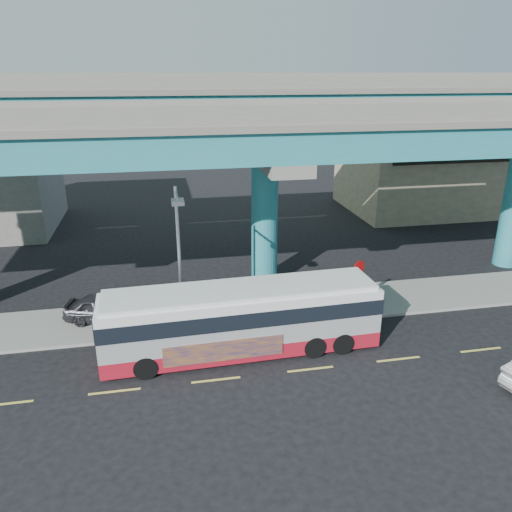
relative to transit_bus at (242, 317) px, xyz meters
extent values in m
plane|color=black|center=(2.58, -1.68, -1.71)|extent=(120.00, 120.00, 0.00)
cube|color=gray|center=(2.58, 3.82, -1.63)|extent=(70.00, 4.00, 0.15)
cube|color=#D8C64C|center=(-9.42, -1.98, -1.70)|extent=(2.00, 0.12, 0.01)
cube|color=#D8C64C|center=(-5.42, -1.98, -1.70)|extent=(2.00, 0.12, 0.01)
cube|color=#D8C64C|center=(-1.42, -1.98, -1.70)|extent=(2.00, 0.12, 0.01)
cube|color=#D8C64C|center=(2.58, -1.98, -1.70)|extent=(2.00, 0.12, 0.01)
cube|color=#D8C64C|center=(6.58, -1.98, -1.70)|extent=(2.00, 0.12, 0.01)
cube|color=#D8C64C|center=(10.58, -1.98, -1.70)|extent=(2.00, 0.12, 0.01)
cylinder|color=#207B7C|center=(2.58, 7.32, 1.99)|extent=(1.50, 1.50, 7.40)
cube|color=gray|center=(2.58, 7.32, 5.99)|extent=(2.00, 12.00, 0.60)
cube|color=gray|center=(2.58, 10.82, 6.89)|extent=(1.80, 5.00, 1.20)
cube|color=gray|center=(18.58, 10.82, 6.89)|extent=(1.80, 5.00, 1.20)
cube|color=#207B7C|center=(2.58, 3.82, 6.99)|extent=(52.00, 5.00, 1.40)
cube|color=gray|center=(2.58, 3.82, 7.84)|extent=(52.00, 5.40, 0.30)
cube|color=gray|center=(2.58, 1.32, 8.39)|extent=(52.00, 0.25, 0.80)
cube|color=gray|center=(2.58, 6.32, 8.39)|extent=(52.00, 0.25, 0.80)
cube|color=#207B7C|center=(2.58, 10.82, 8.19)|extent=(52.00, 5.00, 1.40)
cube|color=gray|center=(2.58, 10.82, 9.04)|extent=(52.00, 5.40, 0.30)
cube|color=gray|center=(2.58, 8.32, 9.59)|extent=(52.00, 0.25, 0.80)
cube|color=gray|center=(2.58, 13.32, 9.59)|extent=(52.00, 0.25, 0.80)
cube|color=#C0AE89|center=(20.58, 21.32, 1.79)|extent=(14.00, 10.00, 7.00)
cube|color=black|center=(20.58, 16.22, 3.89)|extent=(12.00, 0.25, 1.20)
cube|color=maroon|center=(-0.02, 0.00, -1.15)|extent=(12.13, 2.92, 0.70)
cube|color=#B1B2B6|center=(-0.02, 0.00, -0.05)|extent=(12.13, 2.92, 1.51)
cube|color=black|center=(-0.02, 0.00, 0.45)|extent=(12.19, 2.97, 0.70)
cube|color=silver|center=(-0.02, 0.00, 1.01)|extent=(12.13, 2.92, 0.40)
cube|color=silver|center=(-0.02, 0.00, 1.31)|extent=(11.72, 2.66, 0.20)
cube|color=black|center=(6.03, 0.18, 0.30)|extent=(0.13, 2.31, 1.21)
cube|color=black|center=(-6.06, -0.18, 0.30)|extent=(0.13, 2.31, 1.21)
cube|color=navy|center=(-0.98, -1.33, -0.78)|extent=(5.02, 0.20, 0.90)
cylinder|color=black|center=(-4.20, -1.28, -1.20)|extent=(1.01, 0.33, 1.00)
cylinder|color=black|center=(-4.27, 1.03, -1.20)|extent=(1.01, 0.33, 1.00)
cylinder|color=black|center=(3.03, -1.06, -1.20)|extent=(1.01, 0.33, 1.00)
cylinder|color=black|center=(2.96, 1.25, -1.20)|extent=(1.01, 0.33, 1.00)
cylinder|color=black|center=(4.34, -1.02, -1.20)|extent=(1.01, 0.33, 1.00)
cylinder|color=black|center=(4.27, 1.29, -1.20)|extent=(1.01, 0.33, 1.00)
imported|color=#2B2B30|center=(-6.14, 3.92, -0.88)|extent=(3.52, 4.77, 1.36)
cylinder|color=gray|center=(-2.47, 2.32, 1.93)|extent=(0.16, 0.16, 6.98)
cylinder|color=gray|center=(-2.47, 1.38, 5.23)|extent=(0.12, 1.89, 0.12)
cube|color=gray|center=(-2.47, 0.43, 5.19)|extent=(0.50, 0.70, 0.18)
cylinder|color=gray|center=(6.38, 2.52, -0.33)|extent=(0.06, 0.06, 2.45)
cylinder|color=#B20A0A|center=(6.38, 2.49, 0.83)|extent=(0.76, 0.42, 0.85)
camera|label=1|loc=(-3.18, -19.22, 10.10)|focal=35.00mm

